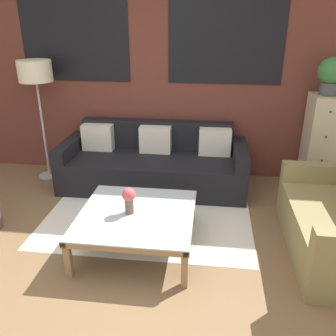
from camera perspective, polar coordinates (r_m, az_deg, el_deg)
The scene contains 9 objects.
ground_plane at distance 3.10m, azimuth -10.56°, elevation -18.20°, with size 16.00×16.00×0.00m, color brown.
wall_back_brick at distance 4.75m, azimuth -2.96°, elevation 15.55°, with size 8.40×0.09×2.80m.
rug at distance 4.00m, azimuth -3.08°, elevation -7.38°, with size 2.23×1.64×0.00m.
couch_dark at distance 4.56m, azimuth -2.29°, elevation 0.55°, with size 2.31×0.88×0.78m.
coffee_table at distance 3.32m, azimuth -5.04°, elevation -7.89°, with size 1.05×1.05×0.37m.
floor_lamp at distance 4.82m, azimuth -20.46°, elevation 13.64°, with size 0.41×0.41×1.55m.
drawer_cabinet at distance 4.77m, azimuth 23.09°, elevation 3.70°, with size 0.34×0.43×1.19m.
potted_plant at distance 4.59m, azimuth 24.73°, elevation 13.55°, with size 0.31×0.31×0.43m.
flower_vase at distance 3.24m, azimuth -6.29°, elevation -4.88°, with size 0.12×0.12×0.25m.
Camera 1 is at (0.82, -2.20, 2.02)m, focal length 38.00 mm.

